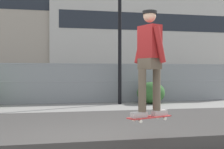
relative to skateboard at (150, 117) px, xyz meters
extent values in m
cube|color=#3D3A38|center=(-1.00, 2.06, -0.54)|extent=(17.96, 3.84, 0.31)
cube|color=#B22D2D|center=(0.00, 0.00, 0.00)|extent=(0.82, 0.48, 0.02)
cylinder|color=silver|center=(0.21, 0.18, -0.03)|extent=(0.06, 0.05, 0.05)
cylinder|color=silver|center=(0.27, 0.01, -0.03)|extent=(0.06, 0.05, 0.05)
cylinder|color=silver|center=(-0.27, -0.01, -0.03)|extent=(0.06, 0.05, 0.05)
cylinder|color=silver|center=(-0.21, -0.18, -0.03)|extent=(0.06, 0.05, 0.05)
cube|color=#99999E|center=(0.24, 0.09, -0.01)|extent=(0.10, 0.15, 0.01)
cube|color=#99999E|center=(-0.24, -0.09, -0.01)|extent=(0.10, 0.15, 0.01)
cube|color=#B2ADA8|center=(0.21, 0.08, 0.06)|extent=(0.30, 0.19, 0.09)
cube|color=#B2ADA8|center=(-0.21, -0.08, 0.06)|extent=(0.30, 0.19, 0.09)
cylinder|color=brown|center=(0.14, 0.06, 0.45)|extent=(0.13, 0.13, 0.69)
cylinder|color=brown|center=(-0.14, -0.06, 0.45)|extent=(0.13, 0.13, 0.69)
cube|color=brown|center=(0.00, 0.00, 0.88)|extent=(0.35, 0.40, 0.18)
cube|color=maroon|center=(0.00, 0.00, 1.24)|extent=(0.34, 0.43, 0.54)
cylinder|color=maroon|center=(-0.09, 0.23, 1.18)|extent=(0.25, 0.17, 0.58)
cylinder|color=maroon|center=(0.09, -0.23, 1.18)|extent=(0.25, 0.17, 0.58)
sphere|color=tan|center=(0.00, 0.00, 1.66)|extent=(0.21, 0.21, 0.21)
cylinder|color=black|center=(0.00, 0.00, 1.72)|extent=(0.24, 0.24, 0.05)
cylinder|color=gray|center=(1.77, 9.33, 0.23)|extent=(0.06, 0.06, 1.85)
cylinder|color=gray|center=(-1.00, 9.33, 1.12)|extent=(16.59, 0.04, 0.04)
cylinder|color=gray|center=(-1.00, 9.33, 0.32)|extent=(16.59, 0.04, 0.04)
cylinder|color=gray|center=(-1.00, 9.33, -0.63)|extent=(16.59, 0.04, 0.04)
cube|color=gray|center=(-1.00, 9.33, 0.23)|extent=(16.59, 0.01, 1.85)
cylinder|color=black|center=(1.58, 8.66, 2.81)|extent=(0.16, 0.16, 7.00)
cube|color=#B7BABF|center=(0.42, 12.98, -0.02)|extent=(4.53, 2.15, 0.70)
cube|color=#23282D|center=(0.22, 13.00, 0.65)|extent=(2.32, 1.77, 0.64)
cylinder|color=black|center=(1.85, 13.72, -0.37)|extent=(0.66, 0.29, 0.64)
cylinder|color=black|center=(1.71, 12.02, -0.37)|extent=(0.66, 0.29, 0.64)
cylinder|color=black|center=(-0.87, 13.94, -0.37)|extent=(0.66, 0.29, 0.64)
cylinder|color=black|center=(-1.01, 12.24, -0.37)|extent=(0.66, 0.29, 0.64)
cube|color=#B2AFA8|center=(14.44, 43.87, 6.38)|extent=(31.54, 13.36, 14.15)
cube|color=#1E232B|center=(14.44, 37.17, 8.08)|extent=(29.01, 0.04, 2.50)
ellipsoid|color=#2D5B28|center=(3.00, 8.44, -0.19)|extent=(1.29, 1.06, 1.00)
camera|label=1|loc=(-1.65, -4.75, 0.74)|focal=48.80mm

